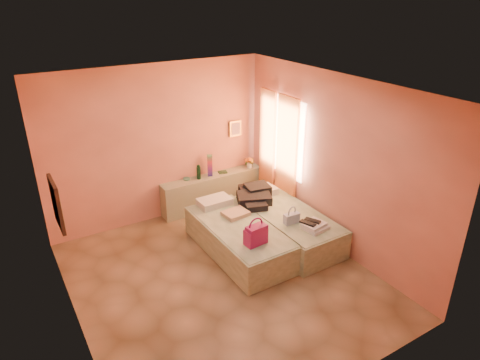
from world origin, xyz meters
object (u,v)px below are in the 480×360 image
object	(u,v)px
headboard_ledge	(213,191)
blue_handbag	(292,218)
flower_vase	(249,162)
towel_stack	(315,226)
bed_right	(287,226)
water_bottle	(199,172)
bed_left	(239,239)
green_book	(223,172)
magenta_handbag	(256,234)

from	to	relation	value
headboard_ledge	blue_handbag	size ratio (longest dim) A/B	8.04
flower_vase	towel_stack	xyz separation A→B (m)	(-0.25, -2.29, -0.23)
bed_right	towel_stack	world-z (taller)	towel_stack
water_bottle	blue_handbag	bearing A→B (deg)	-72.21
blue_handbag	water_bottle	bearing A→B (deg)	110.18
bed_left	bed_right	bearing A→B (deg)	-5.43
water_bottle	green_book	size ratio (longest dim) A/B	1.65
blue_handbag	towel_stack	size ratio (longest dim) A/B	0.73
bed_right	bed_left	bearing A→B (deg)	174.57
magenta_handbag	towel_stack	distance (m)	1.03
flower_vase	magenta_handbag	distance (m)	2.50
bed_left	green_book	bearing A→B (deg)	68.55
magenta_handbag	water_bottle	bearing A→B (deg)	80.39
bed_left	blue_handbag	bearing A→B (deg)	-27.11
towel_stack	bed_left	bearing A→B (deg)	143.07
bed_left	water_bottle	xyz separation A→B (m)	(0.11, 1.61, 0.53)
bed_left	magenta_handbag	xyz separation A→B (m)	(-0.06, -0.58, 0.40)
bed_right	flower_vase	size ratio (longest dim) A/B	7.88
green_book	blue_handbag	size ratio (longest dim) A/B	0.63
blue_handbag	towel_stack	world-z (taller)	blue_handbag
headboard_ledge	bed_right	distance (m)	1.77
bed_right	flower_vase	world-z (taller)	flower_vase
bed_right	green_book	bearing A→B (deg)	98.66
bed_right	blue_handbag	world-z (taller)	blue_handbag
flower_vase	magenta_handbag	bearing A→B (deg)	-120.43
water_bottle	magenta_handbag	world-z (taller)	water_bottle
water_bottle	magenta_handbag	bearing A→B (deg)	-94.53
magenta_handbag	towel_stack	xyz separation A→B (m)	(1.02, -0.14, -0.10)
headboard_ledge	towel_stack	xyz separation A→B (m)	(0.55, -2.34, 0.23)
bed_left	water_bottle	bearing A→B (deg)	85.70
headboard_ledge	green_book	xyz separation A→B (m)	(0.23, 0.01, 0.34)
water_bottle	towel_stack	xyz separation A→B (m)	(0.84, -2.33, -0.23)
water_bottle	magenta_handbag	distance (m)	2.20
bed_left	blue_handbag	world-z (taller)	blue_handbag
water_bottle	flower_vase	world-z (taller)	water_bottle
bed_right	water_bottle	size ratio (longest dim) A/B	7.52
flower_vase	green_book	bearing A→B (deg)	174.33
flower_vase	blue_handbag	bearing A→B (deg)	-103.05
flower_vase	magenta_handbag	xyz separation A→B (m)	(-1.26, -2.15, -0.13)
bed_left	magenta_handbag	size ratio (longest dim) A/B	6.18
flower_vase	magenta_handbag	size ratio (longest dim) A/B	0.78
magenta_handbag	headboard_ledge	bearing A→B (deg)	72.96
headboard_ledge	magenta_handbag	xyz separation A→B (m)	(-0.47, -2.20, 0.33)
water_bottle	flower_vase	size ratio (longest dim) A/B	1.05
bed_left	towel_stack	world-z (taller)	towel_stack
towel_stack	blue_handbag	bearing A→B (deg)	120.96
green_book	flower_vase	distance (m)	0.59
bed_left	water_bottle	distance (m)	1.70
bed_left	blue_handbag	distance (m)	0.90
headboard_ledge	water_bottle	size ratio (longest dim) A/B	7.71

